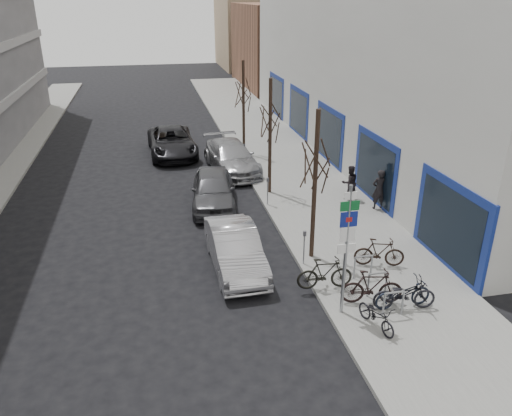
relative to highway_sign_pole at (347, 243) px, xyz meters
name	(u,v)px	position (x,y,z in m)	size (l,w,h in m)	color
ground	(263,326)	(-2.40, 0.01, -2.46)	(120.00, 120.00, 0.00)	black
sidewalk_east	(307,190)	(2.10, 10.01, -2.38)	(5.00, 70.00, 0.15)	slate
commercial_building	(478,64)	(14.60, 16.01, 2.54)	(20.00, 32.00, 10.00)	#B7B7B2
brick_building_far	(300,45)	(10.60, 40.01, 1.54)	(12.00, 14.00, 8.00)	brown
tan_building_far	(270,30)	(11.10, 55.01, 2.04)	(13.00, 12.00, 9.00)	#937A5B
highway_sign_pole	(347,243)	(0.00, 0.00, 0.00)	(0.55, 0.10, 4.20)	gray
bike_rack	(377,281)	(1.40, 0.61, -1.80)	(0.66, 2.26, 0.83)	gray
tree_near	(316,151)	(0.20, 3.51, 1.65)	(1.80, 1.80, 5.50)	black
tree_mid	(270,110)	(0.20, 10.01, 1.65)	(1.80, 1.80, 5.50)	black
tree_far	(243,86)	(0.20, 16.51, 1.65)	(1.80, 1.80, 5.50)	black
meter_front	(304,244)	(-0.25, 3.01, -1.54)	(0.10, 0.08, 1.27)	gray
meter_mid	(268,189)	(-0.25, 8.51, -1.54)	(0.10, 0.08, 1.27)	gray
meter_back	(244,153)	(-0.25, 14.01, -1.54)	(0.10, 0.08, 1.27)	gray
bike_near_left	(377,314)	(0.68, -0.92, -1.85)	(0.46, 1.52, 0.93)	black
bike_near_right	(372,287)	(1.05, 0.26, -1.73)	(0.57, 1.91, 1.16)	black
bike_mid_curb	(403,291)	(1.89, -0.13, -1.76)	(0.55, 1.81, 1.10)	black
bike_mid_inner	(325,273)	(-0.07, 1.36, -1.75)	(0.54, 1.83, 1.11)	black
bike_far_curb	(405,292)	(1.88, -0.21, -1.73)	(0.57, 1.89, 1.16)	black
bike_far_inner	(379,252)	(2.27, 2.34, -1.78)	(0.52, 1.75, 1.06)	black
parked_car_front	(235,249)	(-2.60, 3.50, -1.71)	(1.58, 4.52, 1.49)	#B2B2B7
parked_car_mid	(213,189)	(-2.60, 9.20, -1.66)	(1.89, 4.70, 1.60)	#49494E
parked_car_back	(231,157)	(-1.00, 13.83, -1.67)	(2.21, 5.44, 1.58)	#95969A
lane_car	(172,142)	(-3.97, 17.54, -1.67)	(2.62, 5.68, 1.58)	black
pedestrian_near	(379,189)	(4.40, 7.05, -1.41)	(0.65, 0.43, 1.80)	black
pedestrian_far	(350,182)	(3.57, 8.36, -1.49)	(0.60, 0.41, 1.63)	black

